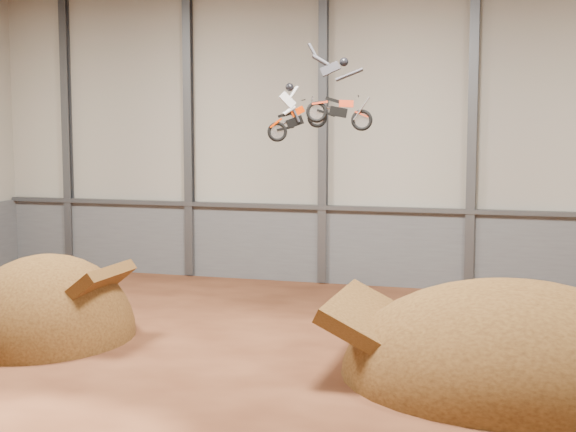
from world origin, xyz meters
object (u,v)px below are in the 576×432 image
object	(u,v)px
landing_ramp	(512,379)
fmx_rider_b	(337,88)
fmx_rider_a	(300,106)
takeoff_ramp	(47,339)

from	to	relation	value
landing_ramp	fmx_rider_b	xyz separation A→B (m)	(-5.90, 3.12, 8.47)
landing_ramp	fmx_rider_b	size ratio (longest dim) A/B	3.32
landing_ramp	fmx_rider_a	size ratio (longest dim) A/B	4.57
takeoff_ramp	fmx_rider_b	world-z (taller)	fmx_rider_b
takeoff_ramp	fmx_rider_a	distance (m)	11.81
takeoff_ramp	fmx_rider_b	size ratio (longest dim) A/B	2.26
takeoff_ramp	fmx_rider_b	bearing A→B (deg)	17.83
takeoff_ramp	fmx_rider_b	distance (m)	13.01
takeoff_ramp	fmx_rider_a	world-z (taller)	fmx_rider_a
landing_ramp	fmx_rider_a	xyz separation A→B (m)	(-7.38, 3.82, 7.92)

